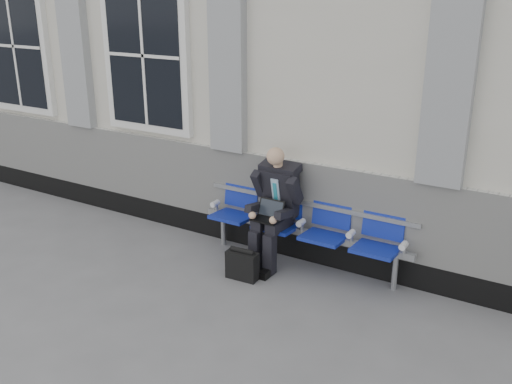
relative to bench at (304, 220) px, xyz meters
The scene contains 5 objects.
ground 3.05m from the bench, 153.78° to the right, with size 70.00×70.00×0.00m, color slate.
station_building 3.84m from the bench, 141.53° to the left, with size 14.40×4.40×4.49m.
bench is the anchor object (origin of this frame).
businessman 0.39m from the bench, 156.32° to the right, with size 0.56×0.75×1.40m.
briefcase 0.87m from the bench, 122.13° to the right, with size 0.37×0.17×0.37m.
Camera 1 is at (5.33, -4.09, 3.02)m, focal length 40.00 mm.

